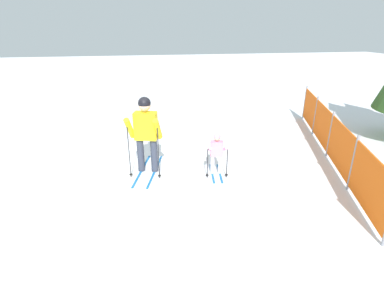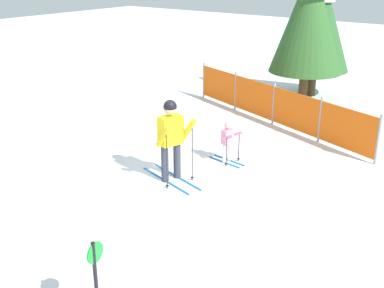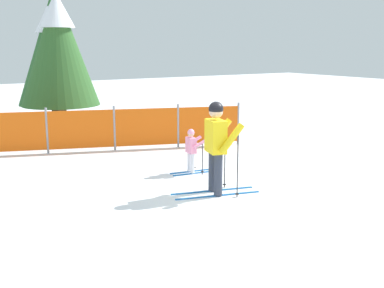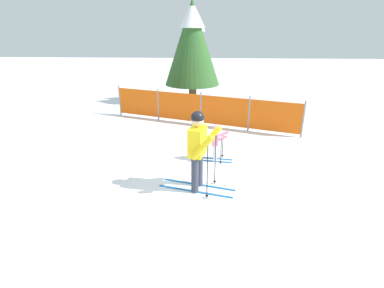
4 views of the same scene
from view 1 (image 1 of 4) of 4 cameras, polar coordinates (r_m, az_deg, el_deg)
ground_plane at (r=6.98m, az=-10.69°, el=-5.74°), size 60.00×60.00×0.00m
skier_adult at (r=6.68m, az=-8.82°, el=2.86°), size 1.69×0.86×1.76m
skier_child at (r=6.66m, az=4.74°, el=-1.36°), size 0.94×0.50×0.99m
safety_fence at (r=8.35m, az=24.85°, el=1.66°), size 6.58×2.38×1.19m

